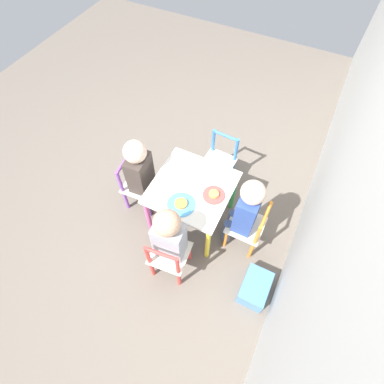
# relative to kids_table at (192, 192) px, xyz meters

# --- Properties ---
(ground_plane) EXTENTS (6.00, 6.00, 0.00)m
(ground_plane) POSITION_rel_kids_table_xyz_m (0.00, 0.00, -0.40)
(ground_plane) COLOR #6B6056
(house_wall) EXTENTS (6.00, 0.06, 2.60)m
(house_wall) POSITION_rel_kids_table_xyz_m (0.00, 0.85, 0.90)
(house_wall) COLOR beige
(house_wall) RESTS_ON ground_plane
(kids_table) EXTENTS (0.57, 0.57, 0.47)m
(kids_table) POSITION_rel_kids_table_xyz_m (0.00, 0.00, 0.00)
(kids_table) COLOR silver
(kids_table) RESTS_ON ground_plane
(chair_orange) EXTENTS (0.26, 0.26, 0.50)m
(chair_orange) POSITION_rel_kids_table_xyz_m (0.00, 0.47, -0.15)
(chair_orange) COLOR silver
(chair_orange) RESTS_ON ground_plane
(chair_red) EXTENTS (0.29, 0.29, 0.50)m
(chair_red) POSITION_rel_kids_table_xyz_m (0.47, 0.05, -0.15)
(chair_red) COLOR silver
(chair_red) RESTS_ON ground_plane
(chair_purple) EXTENTS (0.28, 0.28, 0.50)m
(chair_purple) POSITION_rel_kids_table_xyz_m (0.04, -0.47, -0.15)
(chair_purple) COLOR silver
(chair_purple) RESTS_ON ground_plane
(chair_blue) EXTENTS (0.27, 0.27, 0.50)m
(chair_blue) POSITION_rel_kids_table_xyz_m (-0.47, 0.03, -0.15)
(chair_blue) COLOR silver
(chair_blue) RESTS_ON ground_plane
(child_back) EXTENTS (0.20, 0.22, 0.76)m
(child_back) POSITION_rel_kids_table_xyz_m (0.00, 0.41, 0.06)
(child_back) COLOR #4C608E
(child_back) RESTS_ON ground_plane
(child_right) EXTENTS (0.23, 0.21, 0.76)m
(child_right) POSITION_rel_kids_table_xyz_m (0.41, 0.04, 0.06)
(child_right) COLOR #4C608E
(child_right) RESTS_ON ground_plane
(child_front) EXTENTS (0.21, 0.22, 0.75)m
(child_front) POSITION_rel_kids_table_xyz_m (0.03, -0.41, 0.06)
(child_front) COLOR #7A6B5B
(child_front) RESTS_ON ground_plane
(plate_back) EXTENTS (0.16, 0.16, 0.03)m
(plate_back) POSITION_rel_kids_table_xyz_m (0.00, 0.17, 0.08)
(plate_back) COLOR #E54C47
(plate_back) RESTS_ON kids_table
(plate_right) EXTENTS (0.20, 0.20, 0.03)m
(plate_right) POSITION_rel_kids_table_xyz_m (0.17, 0.00, 0.08)
(plate_right) COLOR #4C9EE0
(plate_right) RESTS_ON kids_table
(storage_bin) EXTENTS (0.27, 0.19, 0.14)m
(storage_bin) POSITION_rel_kids_table_xyz_m (0.35, 0.68, -0.33)
(storage_bin) COLOR #4C7FB7
(storage_bin) RESTS_ON ground_plane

